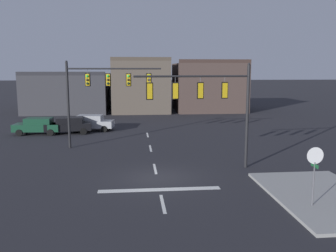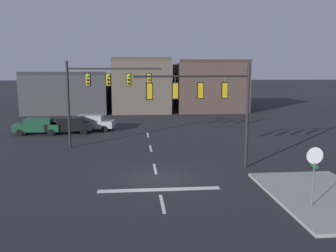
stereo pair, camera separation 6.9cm
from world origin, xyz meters
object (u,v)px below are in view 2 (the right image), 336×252
object	(u,v)px
signal_mast_near_side	(209,98)
stop_sign	(314,162)
signal_mast_far_side	(100,87)
car_lot_middle	(69,125)
car_lot_nearside	(92,122)
car_lot_farside	(38,126)

from	to	relation	value
signal_mast_near_side	stop_sign	bearing A→B (deg)	-63.76
signal_mast_far_side	stop_sign	xyz separation A→B (m)	(10.55, -13.85, -2.71)
car_lot_middle	car_lot_nearside	bearing A→B (deg)	38.22
car_lot_nearside	car_lot_farside	world-z (taller)	same
car_lot_nearside	car_lot_farside	bearing A→B (deg)	-160.82
car_lot_middle	signal_mast_near_side	bearing A→B (deg)	-51.66
stop_sign	car_lot_middle	world-z (taller)	stop_sign
stop_sign	car_lot_middle	distance (m)	25.16
signal_mast_far_side	car_lot_middle	world-z (taller)	signal_mast_far_side
signal_mast_near_side	car_lot_middle	xyz separation A→B (m)	(-10.97, 13.87, -3.65)
stop_sign	car_lot_nearside	world-z (taller)	stop_sign
stop_sign	car_lot_middle	xyz separation A→B (m)	(-14.32, 20.65, -1.29)
car_lot_nearside	car_lot_middle	xyz separation A→B (m)	(-2.01, -1.59, 0.00)
signal_mast_far_side	car_lot_middle	distance (m)	8.74
signal_mast_far_side	stop_sign	distance (m)	17.63
car_lot_farside	signal_mast_near_side	bearing A→B (deg)	-44.73
car_lot_nearside	car_lot_middle	distance (m)	2.56
signal_mast_far_side	car_lot_farside	distance (m)	10.24
car_lot_nearside	stop_sign	bearing A→B (deg)	-61.05
signal_mast_far_side	car_lot_nearside	xyz separation A→B (m)	(-1.75, 8.39, -4.00)
car_lot_nearside	car_lot_farside	distance (m)	5.20
signal_mast_near_side	car_lot_nearside	xyz separation A→B (m)	(-8.96, 15.46, -3.65)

